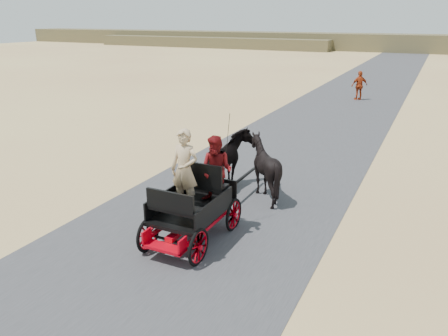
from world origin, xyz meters
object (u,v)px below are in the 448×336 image
at_px(horse_right, 264,168).
at_px(horse_left, 228,162).
at_px(carriage, 193,224).
at_px(pedestrian, 359,86).

bearing_deg(horse_right, horse_left, 0.00).
xyz_separation_m(carriage, horse_left, (-0.55, 3.00, 0.49)).
bearing_deg(horse_left, carriage, 100.39).
distance_m(horse_right, pedestrian, 16.57).
bearing_deg(pedestrian, horse_left, 50.11).
bearing_deg(carriage, horse_right, 79.61).
height_order(horse_left, horse_right, horse_right).
bearing_deg(carriage, horse_left, 100.39).
bearing_deg(carriage, pedestrian, 89.20).
xyz_separation_m(carriage, pedestrian, (0.27, 19.56, 0.50)).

